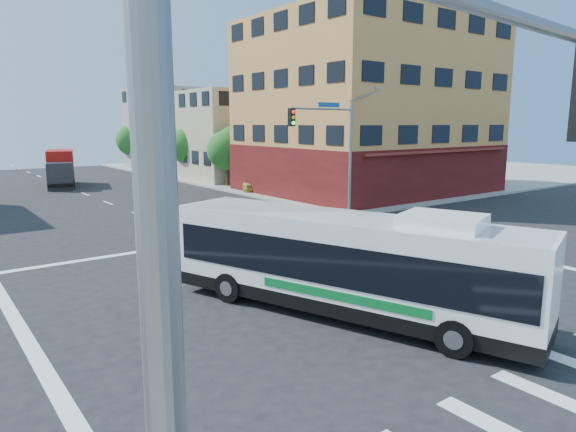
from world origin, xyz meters
TOP-DOWN VIEW (x-y plane):
  - ground at (0.00, 0.00)m, footprint 120.00×120.00m
  - sidewalk_ne at (35.00, 35.00)m, footprint 50.00×50.00m
  - corner_building_ne at (19.99, 18.48)m, footprint 18.10×15.44m
  - building_east_near at (16.98, 33.98)m, footprint 12.06×10.06m
  - building_east_far at (16.98, 47.98)m, footprint 12.06×10.06m
  - signal_mast_ne at (9.08, 10.62)m, footprint 7.91×1.13m
  - signal_mast_sw at (-9.08, -10.64)m, footprint 7.91×1.01m
  - street_tree_a at (11.90, 27.92)m, footprint 3.60×3.60m
  - street_tree_b at (11.90, 35.92)m, footprint 3.80×3.80m
  - street_tree_c at (11.90, 43.92)m, footprint 3.40×3.40m
  - street_tree_d at (11.90, 51.92)m, footprint 4.00×4.00m
  - transit_bus at (-1.25, -1.80)m, footprint 6.22×11.60m
  - box_truck at (-0.24, 37.65)m, footprint 3.90×7.65m
  - parked_car at (12.03, 24.49)m, footprint 3.33×4.94m

SIDE VIEW (x-z plane):
  - ground at x=0.00m, z-range 0.00..0.00m
  - sidewalk_ne at x=35.00m, z-range 0.00..0.15m
  - parked_car at x=12.03m, z-range 0.00..1.56m
  - box_truck at x=-0.24m, z-range -0.05..3.26m
  - transit_bus at x=-1.25m, z-range -0.04..3.35m
  - street_tree_c at x=11.90m, z-range 0.82..6.11m
  - street_tree_a at x=11.90m, z-range 0.83..6.35m
  - street_tree_b at x=11.90m, z-range 0.85..6.65m
  - street_tree_d at x=11.90m, z-range 0.87..6.90m
  - building_east_near at x=16.98m, z-range 0.01..9.01m
  - signal_mast_ne at x=9.08m, z-range 0.95..9.02m
  - signal_mast_sw at x=-9.08m, z-range 0.95..9.02m
  - building_east_far at x=16.98m, z-range 0.01..10.01m
  - corner_building_ne at x=19.99m, z-range -1.11..12.89m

